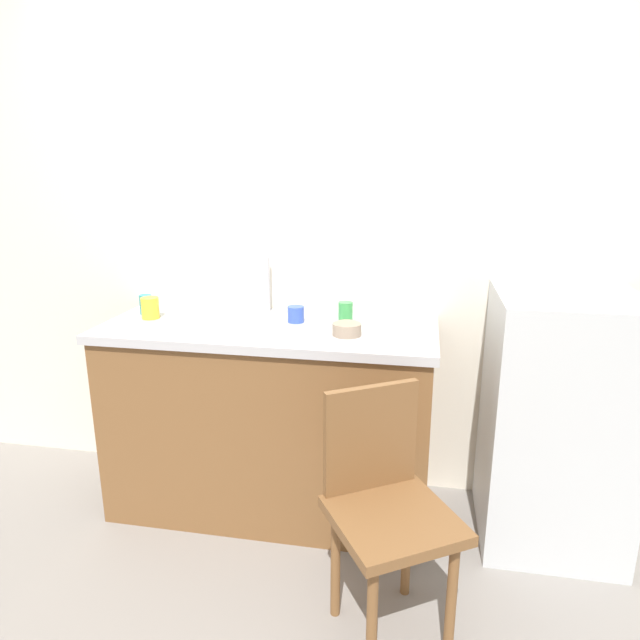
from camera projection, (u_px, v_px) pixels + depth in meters
The scene contains 12 objects.
ground_plane at pixel (246, 600), 2.16m from camera, with size 8.00×8.00×0.00m, color gray.
back_wall at pixel (300, 251), 2.78m from camera, with size 4.80×0.10×2.45m, color silver.
cabinet_base at pixel (271, 422), 2.67m from camera, with size 1.49×0.60×0.89m, color brown.
countertop at pixel (269, 329), 2.55m from camera, with size 1.53×0.64×0.04m, color #B7B7BC.
faucet at pixel (268, 285), 2.75m from camera, with size 0.02×0.02×0.27m, color #B7B7BC.
refrigerator at pixel (556, 421), 2.42m from camera, with size 0.58×0.59×1.13m, color silver.
chair at pixel (385, 503), 1.94m from camera, with size 0.55×0.55×0.89m.
terracotta_bowl at pixel (347, 329), 2.38m from camera, with size 0.12×0.12×0.05m, color gray.
cup_green at pixel (345, 313), 2.56m from camera, with size 0.07×0.07×0.10m, color green.
cup_yellow at pixel (150, 308), 2.64m from camera, with size 0.08×0.08×0.10m, color yellow.
cup_blue at pixel (296, 314), 2.58m from camera, with size 0.08×0.08×0.07m, color blue.
cup_teal at pixel (146, 304), 2.72m from camera, with size 0.06×0.06×0.09m, color teal.
Camera 1 is at (0.61, -1.71, 1.63)m, focal length 31.12 mm.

